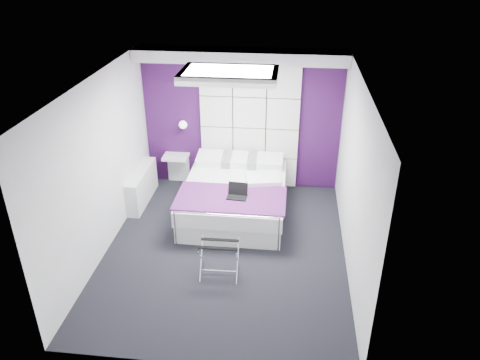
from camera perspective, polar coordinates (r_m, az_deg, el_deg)
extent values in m
plane|color=black|center=(7.24, -1.75, -8.42)|extent=(4.40, 4.40, 0.00)
plane|color=white|center=(6.09, -2.10, 11.82)|extent=(4.40, 4.40, 0.00)
plane|color=silver|center=(8.57, 0.19, 7.40)|extent=(3.60, 0.00, 3.60)
plane|color=silver|center=(7.03, -16.60, 1.53)|extent=(0.00, 4.40, 4.40)
plane|color=silver|center=(6.57, 13.83, 0.00)|extent=(0.00, 4.40, 4.40)
cube|color=#340E3F|center=(8.56, 0.18, 7.38)|extent=(3.58, 0.02, 2.58)
cube|color=white|center=(7.99, 0.00, 14.89)|extent=(3.58, 0.50, 0.20)
sphere|color=white|center=(8.64, -6.90, 6.80)|extent=(0.15, 0.15, 0.15)
cube|color=white|center=(8.51, -11.88, -0.73)|extent=(0.22, 1.20, 0.60)
cube|color=white|center=(8.05, -0.64, -3.06)|extent=(1.64, 2.05, 0.31)
cube|color=white|center=(7.91, -0.65, -1.30)|extent=(1.68, 2.09, 0.26)
cube|color=#491447|center=(7.39, -1.14, -2.24)|extent=(1.74, 0.92, 0.03)
cube|color=white|center=(8.89, -7.81, 2.84)|extent=(0.47, 0.37, 0.05)
cube|color=black|center=(6.46, -2.57, -7.80)|extent=(0.53, 0.39, 0.01)
cube|color=black|center=(7.38, -0.37, -2.08)|extent=(0.31, 0.22, 0.02)
cube|color=black|center=(7.42, -0.28, -0.92)|extent=(0.31, 0.01, 0.21)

